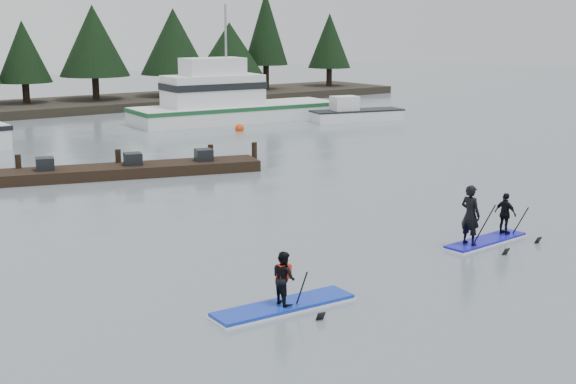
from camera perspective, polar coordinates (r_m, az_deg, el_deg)
ground at (r=20.80m, az=9.94°, el=-5.77°), size 160.00×160.00×0.00m
fishing_boat_medium at (r=51.26m, az=-4.09°, el=5.67°), size 13.72×5.11×8.13m
skiff at (r=51.68m, az=4.92°, el=5.46°), size 6.22×3.23×0.70m
floating_dock at (r=33.67m, az=-13.46°, el=1.37°), size 13.45×5.70×0.45m
buoy_c at (r=46.83m, az=-3.46°, el=4.36°), size 0.53×0.53×0.53m
paddleboard_solo at (r=17.98m, az=-0.31°, el=-7.12°), size 3.42×1.17×1.81m
paddleboard_duo at (r=23.74m, az=13.81°, el=-2.00°), size 3.04×1.20×2.30m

